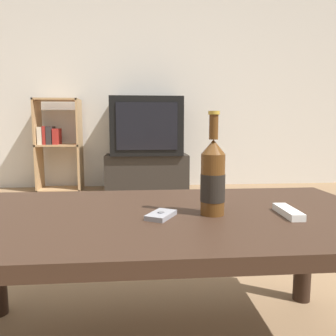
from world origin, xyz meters
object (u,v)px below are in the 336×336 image
cell_phone (163,215)px  remote_control (288,212)px  tv_stand (147,172)px  bookshelf (56,143)px  television (147,126)px  beer_bottle (213,178)px

cell_phone → remote_control: bearing=28.3°
tv_stand → remote_control: bearing=-82.8°
bookshelf → remote_control: bearing=-64.6°
television → beer_bottle: television is taller
cell_phone → tv_stand: bearing=119.1°
beer_bottle → cell_phone: bearing=-172.1°
television → cell_phone: bearing=-90.3°
cell_phone → remote_control: remote_control is taller
beer_bottle → remote_control: size_ratio=2.10×
bookshelf → cell_phone: (1.00, -2.86, -0.06)m
tv_stand → bookshelf: bearing=176.6°
bookshelf → cell_phone: bookshelf is taller
tv_stand → bookshelf: bookshelf is taller
beer_bottle → cell_phone: beer_bottle is taller
tv_stand → beer_bottle: size_ratio=3.08×
television → cell_phone: 2.81m
beer_bottle → television: bearing=92.8°
tv_stand → bookshelf: 1.07m
tv_stand → television: bearing=-90.0°
bookshelf → tv_stand: bearing=-3.4°
bookshelf → beer_bottle: bookshelf is taller
television → tv_stand: bearing=90.0°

